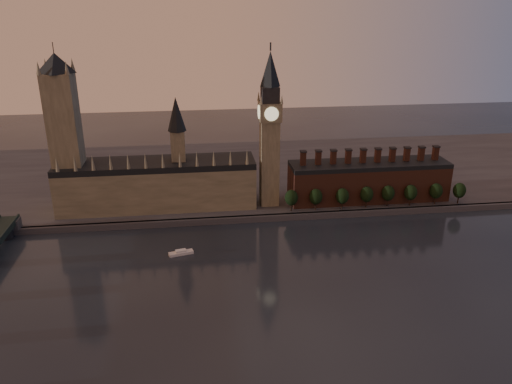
% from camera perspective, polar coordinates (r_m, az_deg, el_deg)
% --- Properties ---
extents(ground, '(900.00, 900.00, 0.00)m').
position_cam_1_polar(ground, '(248.52, 3.07, -11.92)').
color(ground, black).
rests_on(ground, ground).
extents(north_bank, '(900.00, 182.00, 4.00)m').
position_cam_1_polar(north_bank, '(407.20, -1.35, 1.99)').
color(north_bank, '#4B4B50').
rests_on(north_bank, ground).
extents(palace_of_westminster, '(130.00, 30.30, 74.00)m').
position_cam_1_polar(palace_of_westminster, '(340.16, -11.10, 1.17)').
color(palace_of_westminster, gray).
rests_on(palace_of_westminster, north_bank).
extents(victoria_tower, '(24.00, 24.00, 108.00)m').
position_cam_1_polar(victoria_tower, '(338.41, -21.03, 6.68)').
color(victoria_tower, gray).
rests_on(victoria_tower, north_bank).
extents(big_ben, '(15.00, 15.00, 107.00)m').
position_cam_1_polar(big_ben, '(328.07, 1.58, 7.26)').
color(big_ben, gray).
rests_on(big_ben, north_bank).
extents(chimney_block, '(110.00, 25.00, 37.00)m').
position_cam_1_polar(chimney_block, '(356.49, 12.71, 1.33)').
color(chimney_block, brown).
rests_on(chimney_block, north_bank).
extents(embankment_tree_0, '(8.60, 8.60, 14.88)m').
position_cam_1_polar(embankment_tree_0, '(329.49, 4.06, -0.65)').
color(embankment_tree_0, black).
rests_on(embankment_tree_0, north_bank).
extents(embankment_tree_1, '(8.60, 8.60, 14.88)m').
position_cam_1_polar(embankment_tree_1, '(332.69, 6.86, -0.54)').
color(embankment_tree_1, black).
rests_on(embankment_tree_1, north_bank).
extents(embankment_tree_2, '(8.60, 8.60, 14.88)m').
position_cam_1_polar(embankment_tree_2, '(336.33, 9.85, -0.46)').
color(embankment_tree_2, black).
rests_on(embankment_tree_2, north_bank).
extents(embankment_tree_3, '(8.60, 8.60, 14.88)m').
position_cam_1_polar(embankment_tree_3, '(342.45, 12.55, -0.27)').
color(embankment_tree_3, black).
rests_on(embankment_tree_3, north_bank).
extents(embankment_tree_4, '(8.60, 8.60, 14.88)m').
position_cam_1_polar(embankment_tree_4, '(347.94, 14.86, -0.13)').
color(embankment_tree_4, black).
rests_on(embankment_tree_4, north_bank).
extents(embankment_tree_5, '(8.60, 8.60, 14.88)m').
position_cam_1_polar(embankment_tree_5, '(353.34, 17.26, -0.06)').
color(embankment_tree_5, black).
rests_on(embankment_tree_5, north_bank).
extents(embankment_tree_6, '(8.60, 8.60, 14.88)m').
position_cam_1_polar(embankment_tree_6, '(361.77, 19.89, 0.11)').
color(embankment_tree_6, black).
rests_on(embankment_tree_6, north_bank).
extents(embankment_tree_7, '(8.60, 8.60, 14.88)m').
position_cam_1_polar(embankment_tree_7, '(368.43, 22.23, 0.16)').
color(embankment_tree_7, black).
rests_on(embankment_tree_7, north_bank).
extents(river_boat, '(14.42, 7.08, 2.78)m').
position_cam_1_polar(river_boat, '(288.71, -8.57, -6.87)').
color(river_boat, silver).
rests_on(river_boat, ground).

